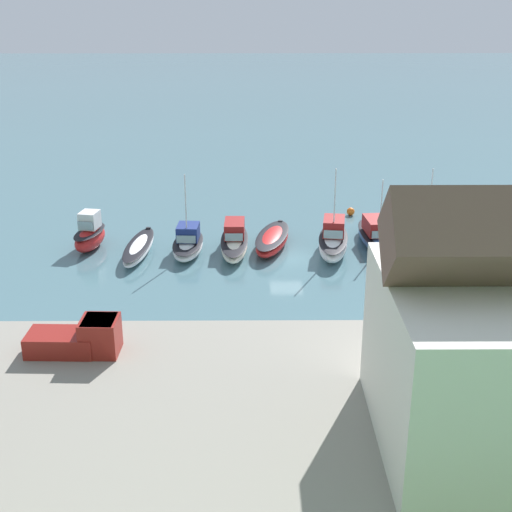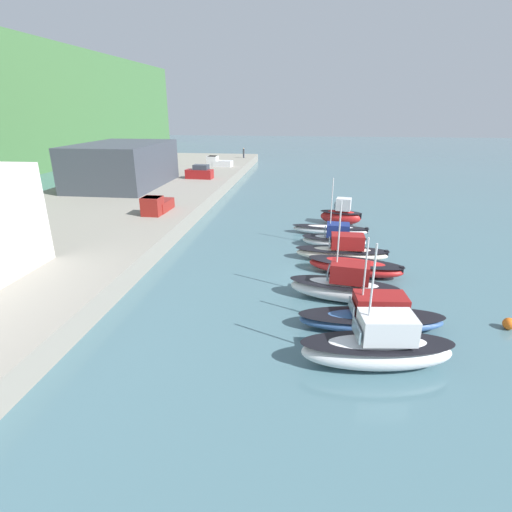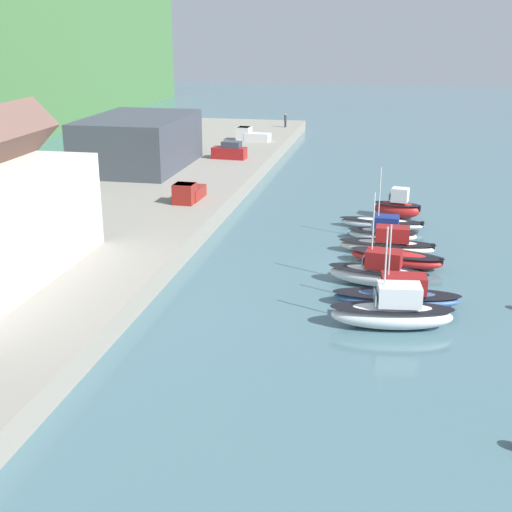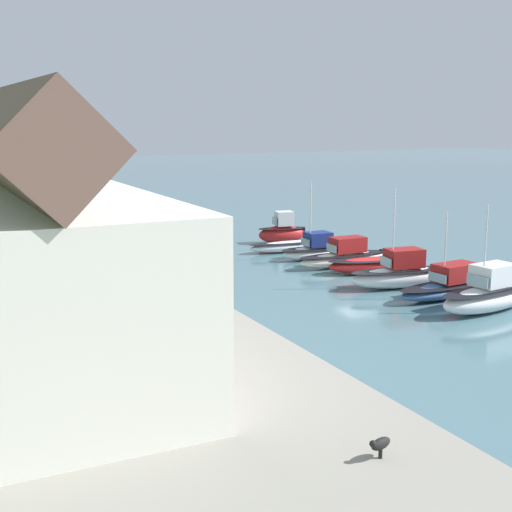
# 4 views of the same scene
# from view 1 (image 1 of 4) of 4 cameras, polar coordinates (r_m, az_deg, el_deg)

# --- Properties ---
(ground_plane) EXTENTS (320.00, 320.00, 0.00)m
(ground_plane) POSITION_cam_1_polar(r_m,az_deg,el_deg) (54.02, 2.49, -0.12)
(ground_plane) COLOR #476B75
(quay_promenade) EXTENTS (139.11, 23.14, 1.65)m
(quay_promenade) POSITION_cam_1_polar(r_m,az_deg,el_deg) (31.18, 4.84, -16.03)
(quay_promenade) COLOR gray
(quay_promenade) RESTS_ON ground_plane
(moored_boat_0) EXTENTS (3.28, 7.86, 6.50)m
(moored_boat_0) POSITION_cam_1_polar(r_m,az_deg,el_deg) (57.17, 13.30, 1.67)
(moored_boat_0) COLOR silver
(moored_boat_0) RESTS_ON ground_plane
(moored_boat_1) EXTENTS (3.03, 8.66, 5.62)m
(moored_boat_1) POSITION_cam_1_polar(r_m,az_deg,el_deg) (56.77, 9.64, 1.51)
(moored_boat_1) COLOR #33568E
(moored_boat_1) RESTS_ON ground_plane
(moored_boat_2) EXTENTS (3.19, 7.45, 6.80)m
(moored_boat_2) POSITION_cam_1_polar(r_m,az_deg,el_deg) (54.89, 6.20, 1.23)
(moored_boat_2) COLOR silver
(moored_boat_2) RESTS_ON ground_plane
(moored_boat_3) EXTENTS (3.81, 7.63, 1.19)m
(moored_boat_3) POSITION_cam_1_polar(r_m,az_deg,el_deg) (55.82, 1.32, 1.31)
(moored_boat_3) COLOR red
(moored_boat_3) RESTS_ON ground_plane
(moored_boat_4) EXTENTS (2.19, 7.83, 2.31)m
(moored_boat_4) POSITION_cam_1_polar(r_m,az_deg,el_deg) (55.06, -1.74, 1.23)
(moored_boat_4) COLOR white
(moored_boat_4) RESTS_ON ground_plane
(moored_boat_5) EXTENTS (2.55, 6.05, 6.37)m
(moored_boat_5) POSITION_cam_1_polar(r_m,az_deg,el_deg) (54.81, -5.46, 1.01)
(moored_boat_5) COLOR white
(moored_boat_5) RESTS_ON ground_plane
(moored_boat_6) EXTENTS (2.28, 7.85, 0.94)m
(moored_boat_6) POSITION_cam_1_polar(r_m,az_deg,el_deg) (55.15, -9.35, 0.63)
(moored_boat_6) COLOR white
(moored_boat_6) RESTS_ON ground_plane
(moored_boat_7) EXTENTS (2.60, 4.76, 2.96)m
(moored_boat_7) POSITION_cam_1_polar(r_m,az_deg,el_deg) (56.91, -13.14, 1.64)
(moored_boat_7) COLOR red
(moored_boat_7) RESTS_ON ground_plane
(pickup_truck_0) EXTENTS (4.78, 2.11, 1.90)m
(pickup_truck_0) POSITION_cam_1_polar(r_m,az_deg,el_deg) (37.92, -13.78, -6.39)
(pickup_truck_0) COLOR maroon
(pickup_truck_0) RESTS_ON quay_promenade
(mooring_buoy_0) EXTENTS (0.71, 0.71, 0.71)m
(mooring_buoy_0) POSITION_cam_1_polar(r_m,az_deg,el_deg) (64.19, 7.58, 3.55)
(mooring_buoy_0) COLOR orange
(mooring_buoy_0) RESTS_ON ground_plane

